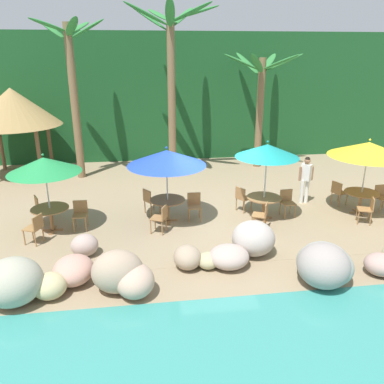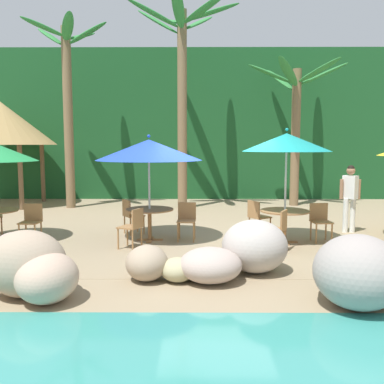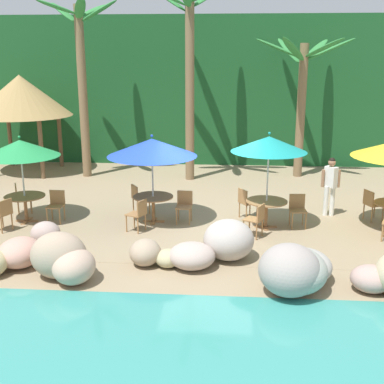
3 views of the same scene
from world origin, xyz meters
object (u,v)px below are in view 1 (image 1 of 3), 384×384
Objects in this scene: dining_table_blue at (168,203)px; umbrella_yellow at (369,149)px; chair_yellow_seaward at (382,196)px; chair_teal_seaward at (287,201)px; palm_tree_nearest at (72,79)px; chair_blue_seaward at (194,204)px; chair_blue_inland at (150,200)px; chair_green_inland at (41,207)px; umbrella_teal at (267,151)px; chair_teal_inland at (242,197)px; waiter_in_white at (306,177)px; chair_teal_left at (262,214)px; dining_table_yellow at (361,196)px; chair_green_left at (35,227)px; palm_tree_third at (261,90)px; chair_yellow_left at (368,208)px; umbrella_green at (44,165)px; chair_yellow_inland at (338,191)px; palm_tree_second at (171,61)px; chair_blue_left at (161,217)px; dining_table_teal at (264,201)px; umbrella_blue at (167,158)px; dining_table_green at (50,212)px; chair_green_seaward at (80,213)px.

dining_table_blue is 6.60m from umbrella_yellow.
chair_teal_seaward is at bearing -179.73° from chair_yellow_seaward.
palm_tree_nearest reaches higher than chair_yellow_seaward.
chair_blue_seaward is 1.52m from chair_blue_inland.
chair_green_inland is at bearing -177.31° from chair_blue_inland.
palm_tree_nearest is (0.65, 4.66, 3.55)m from chair_green_inland.
umbrella_teal is at bearing -13.68° from chair_blue_inland.
palm_tree_nearest reaches higher than chair_teal_seaward.
dining_table_blue is 1.26× the size of chair_teal_inland.
chair_blue_inland is at bearing -177.23° from waiter_in_white.
waiter_in_white is (1.86, 1.14, -1.27)m from umbrella_teal.
chair_blue_seaward is at bearing 151.10° from chair_teal_left.
dining_table_yellow is 0.86m from chair_yellow_seaward.
chair_green_left is 0.17× the size of palm_tree_third.
chair_teal_seaward reaches higher than dining_table_yellow.
palm_tree_third is (-1.73, 5.97, 2.89)m from dining_table_yellow.
umbrella_green is at bearing 175.34° from chair_yellow_left.
dining_table_blue is at bearing -7.24° from chair_green_inland.
umbrella_yellow reaches higher than chair_yellow_inland.
umbrella_yellow is (6.41, -0.20, 1.57)m from dining_table_blue.
palm_tree_second reaches higher than chair_green_inland.
dining_table_blue is (3.96, -0.50, 0.10)m from chair_green_inland.
chair_blue_left is 1.00× the size of chair_teal_left.
dining_table_teal is 1.26× the size of chair_yellow_inland.
umbrella_teal is (3.07, -0.21, 0.17)m from umbrella_blue.
umbrella_blue reaches higher than chair_teal_inland.
chair_teal_left is 3.41m from chair_yellow_left.
chair_yellow_left is 0.17× the size of palm_tree_third.
palm_tree_second is at bearing 51.63° from dining_table_green.
chair_green_inland is 1.00× the size of chair_teal_left.
chair_green_seaward is 5.25m from chair_teal_inland.
umbrella_teal is (6.84, 0.83, 1.74)m from chair_green_left.
chair_blue_inland is at bearing 100.64° from chair_blue_left.
umbrella_blue reaches higher than dining_table_blue.
palm_tree_third is (0.77, 5.83, 2.99)m from chair_teal_seaward.
umbrella_green is at bearing -175.97° from chair_green_seaward.
dining_table_green is at bearing -179.82° from dining_table_yellow.
chair_teal_left is at bearing -167.33° from umbrella_yellow.
palm_tree_third is 3.01× the size of waiter_in_white.
chair_blue_inland and chair_teal_inland have the same top height.
umbrella_green is at bearing -128.37° from palm_tree_second.
dining_table_yellow is 0.16× the size of palm_tree_second.
palm_tree_second is at bearing 136.71° from waiter_in_white.
dining_table_blue is 0.22× the size of palm_tree_third.
palm_tree_third is (3.82, 5.73, 2.99)m from chair_blue_seaward.
waiter_in_white reaches higher than chair_yellow_inland.
chair_yellow_seaward reaches higher than dining_table_teal.
chair_teal_inland is (2.80, 1.28, 0.00)m from chair_blue_left.
chair_yellow_seaward is at bearing -25.70° from chair_yellow_inland.
chair_green_seaward and chair_yellow_inland have the same top height.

